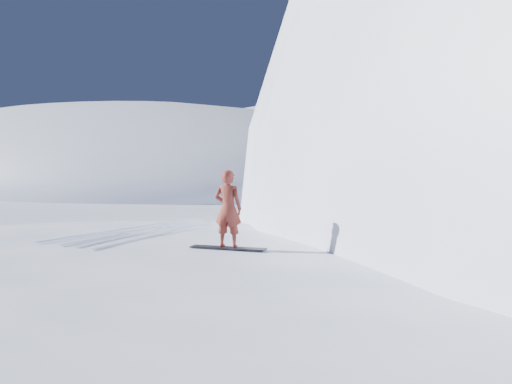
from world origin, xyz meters
TOP-DOWN VIEW (x-y plane):
  - near_ridge at (1.00, 3.00)m, footprint 36.00×28.00m
  - far_ridge_a at (-70.00, 60.00)m, footprint 120.00×70.00m
  - far_ridge_c at (-40.00, 110.00)m, footprint 140.00×90.00m
  - wind_bumps at (-0.56, 2.12)m, footprint 16.00×14.40m
  - snowboard at (2.46, 3.06)m, footprint 1.59×0.72m
  - snowboarder at (2.46, 3.06)m, footprint 0.65×0.52m
  - vapor_plume at (-60.03, 42.02)m, footprint 8.68×6.95m
  - board_tracks at (-1.11, 4.35)m, footprint 2.43×5.98m

SIDE VIEW (x-z plane):
  - near_ridge at x=1.00m, z-range -2.40..2.40m
  - far_ridge_a at x=-70.00m, z-range -14.00..14.00m
  - far_ridge_c at x=-40.00m, z-range -18.00..18.00m
  - wind_bumps at x=-0.56m, z-range -0.50..0.50m
  - vapor_plume at x=-60.03m, z-range -3.04..3.04m
  - snowboard at x=2.46m, z-range 2.40..2.43m
  - board_tracks at x=-1.11m, z-range 2.40..2.44m
  - snowboarder at x=2.46m, z-range 2.43..3.99m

